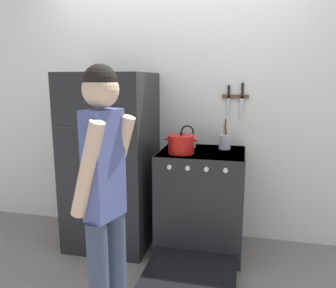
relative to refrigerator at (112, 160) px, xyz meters
name	(u,v)px	position (x,y,z in m)	size (l,w,h in m)	color
ground_plane	(175,229)	(0.52, 0.35, -0.79)	(14.00, 14.00, 0.00)	slate
wall_back	(176,105)	(0.52, 0.38, 0.49)	(10.00, 0.06, 2.55)	silver
refrigerator	(112,160)	(0.00, 0.00, 0.00)	(0.73, 0.72, 1.57)	black
stove_range	(201,203)	(0.82, 0.00, -0.34)	(0.73, 1.34, 0.90)	#232326
dutch_oven_pot	(181,144)	(0.66, -0.08, 0.20)	(0.27, 0.23, 0.18)	red
tea_kettle	(188,141)	(0.67, 0.16, 0.18)	(0.19, 0.15, 0.20)	silver
utensil_jar	(225,141)	(1.01, 0.17, 0.19)	(0.10, 0.10, 0.27)	#B7BABF
person	(105,194)	(0.45, -1.17, 0.12)	(0.32, 0.37, 1.59)	#38425B
wall_knife_strip	(236,96)	(1.08, 0.33, 0.58)	(0.24, 0.03, 0.30)	brown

